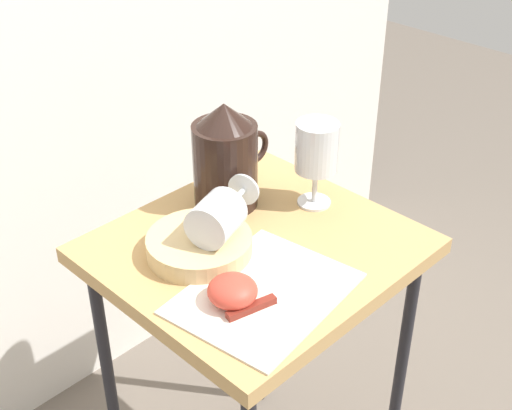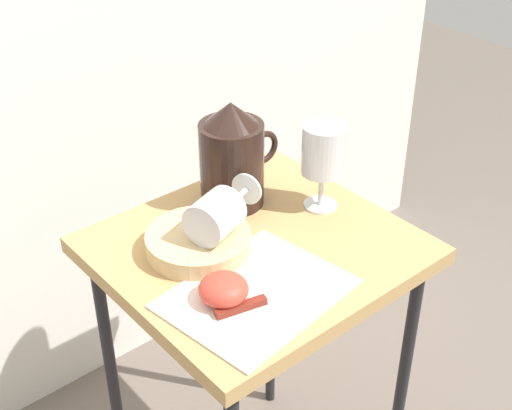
{
  "view_description": "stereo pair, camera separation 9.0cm",
  "coord_description": "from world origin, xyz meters",
  "px_view_note": "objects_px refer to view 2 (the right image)",
  "views": [
    {
      "loc": [
        -0.72,
        -0.72,
        1.44
      ],
      "look_at": [
        0.0,
        0.0,
        0.79
      ],
      "focal_mm": 49.96,
      "sensor_mm": 36.0,
      "label": 1
    },
    {
      "loc": [
        -0.66,
        -0.78,
        1.44
      ],
      "look_at": [
        0.0,
        0.0,
        0.79
      ],
      "focal_mm": 49.96,
      "sensor_mm": 36.0,
      "label": 2
    }
  ],
  "objects_px": {
    "wine_glass_upright": "(323,154)",
    "knife": "(261,301)",
    "basket_tray": "(198,242)",
    "table": "(256,278)",
    "pitcher": "(232,163)",
    "wine_glass_tipped_near": "(216,215)",
    "apple_half_left": "(224,289)"
  },
  "relations": [
    {
      "from": "basket_tray",
      "to": "wine_glass_tipped_near",
      "type": "xyz_separation_m",
      "value": [
        0.02,
        -0.02,
        0.06
      ]
    },
    {
      "from": "table",
      "to": "basket_tray",
      "type": "bearing_deg",
      "value": 151.97
    },
    {
      "from": "wine_glass_upright",
      "to": "wine_glass_tipped_near",
      "type": "height_order",
      "value": "wine_glass_upright"
    },
    {
      "from": "wine_glass_upright",
      "to": "wine_glass_tipped_near",
      "type": "relative_size",
      "value": 1.05
    },
    {
      "from": "basket_tray",
      "to": "pitcher",
      "type": "xyz_separation_m",
      "value": [
        0.15,
        0.09,
        0.07
      ]
    },
    {
      "from": "basket_tray",
      "to": "wine_glass_upright",
      "type": "distance_m",
      "value": 0.28
    },
    {
      "from": "apple_half_left",
      "to": "wine_glass_tipped_near",
      "type": "bearing_deg",
      "value": 56.71
    },
    {
      "from": "pitcher",
      "to": "apple_half_left",
      "type": "height_order",
      "value": "pitcher"
    },
    {
      "from": "pitcher",
      "to": "wine_glass_upright",
      "type": "bearing_deg",
      "value": -46.17
    },
    {
      "from": "wine_glass_tipped_near",
      "to": "knife",
      "type": "xyz_separation_m",
      "value": [
        -0.04,
        -0.16,
        -0.07
      ]
    },
    {
      "from": "table",
      "to": "basket_tray",
      "type": "relative_size",
      "value": 3.9
    },
    {
      "from": "wine_glass_upright",
      "to": "knife",
      "type": "height_order",
      "value": "wine_glass_upright"
    },
    {
      "from": "wine_glass_upright",
      "to": "apple_half_left",
      "type": "height_order",
      "value": "wine_glass_upright"
    },
    {
      "from": "table",
      "to": "apple_half_left",
      "type": "relative_size",
      "value": 8.98
    },
    {
      "from": "basket_tray",
      "to": "wine_glass_tipped_near",
      "type": "bearing_deg",
      "value": -41.36
    },
    {
      "from": "apple_half_left",
      "to": "knife",
      "type": "height_order",
      "value": "apple_half_left"
    },
    {
      "from": "pitcher",
      "to": "knife",
      "type": "xyz_separation_m",
      "value": [
        -0.16,
        -0.27,
        -0.08
      ]
    },
    {
      "from": "knife",
      "to": "basket_tray",
      "type": "bearing_deg",
      "value": 86.13
    },
    {
      "from": "table",
      "to": "wine_glass_upright",
      "type": "bearing_deg",
      "value": 4.63
    },
    {
      "from": "basket_tray",
      "to": "wine_glass_upright",
      "type": "relative_size",
      "value": 1.08
    },
    {
      "from": "wine_glass_upright",
      "to": "knife",
      "type": "bearing_deg",
      "value": -151.93
    },
    {
      "from": "pitcher",
      "to": "basket_tray",
      "type": "bearing_deg",
      "value": -149.18
    },
    {
      "from": "wine_glass_upright",
      "to": "wine_glass_tipped_near",
      "type": "xyz_separation_m",
      "value": [
        -0.24,
        0.01,
        -0.04
      ]
    },
    {
      "from": "basket_tray",
      "to": "apple_half_left",
      "type": "distance_m",
      "value": 0.15
    },
    {
      "from": "pitcher",
      "to": "wine_glass_tipped_near",
      "type": "distance_m",
      "value": 0.16
    },
    {
      "from": "table",
      "to": "pitcher",
      "type": "xyz_separation_m",
      "value": [
        0.06,
        0.13,
        0.16
      ]
    },
    {
      "from": "apple_half_left",
      "to": "knife",
      "type": "xyz_separation_m",
      "value": [
        0.04,
        -0.04,
        -0.02
      ]
    },
    {
      "from": "basket_tray",
      "to": "knife",
      "type": "distance_m",
      "value": 0.18
    },
    {
      "from": "basket_tray",
      "to": "wine_glass_tipped_near",
      "type": "relative_size",
      "value": 1.13
    },
    {
      "from": "basket_tray",
      "to": "apple_half_left",
      "type": "xyz_separation_m",
      "value": [
        -0.05,
        -0.14,
        0.01
      ]
    },
    {
      "from": "wine_glass_upright",
      "to": "knife",
      "type": "distance_m",
      "value": 0.33
    },
    {
      "from": "pitcher",
      "to": "wine_glass_upright",
      "type": "height_order",
      "value": "pitcher"
    }
  ]
}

